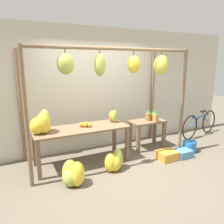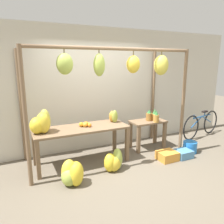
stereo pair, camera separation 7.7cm
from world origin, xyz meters
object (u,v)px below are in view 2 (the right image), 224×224
Objects in this scene: pineapple_cluster at (153,116)px; papaya_pile at (113,116)px; fruit_crate_purple at (183,154)px; banana_pile_on_table at (42,123)px; parked_bicycle at (201,124)px; banana_pile_ground_right at (113,162)px; banana_pile_ground_left at (72,174)px; blue_bucket at (190,147)px; orange_pile at (85,124)px; fruit_crate_white at (167,156)px.

pineapple_cluster is 1.20× the size of papaya_pile.
fruit_crate_purple is at bearing -67.62° from pineapple_cluster.
pineapple_cluster is at bearing 112.38° from fruit_crate_purple.
parked_bicycle is at bearing 2.33° from banana_pile_on_table.
fruit_crate_purple is at bearing -31.06° from papaya_pile.
banana_pile_on_table is 1.02× the size of banana_pile_ground_right.
banana_pile_ground_left is at bearing -167.14° from parked_bicycle.
papaya_pile is at bearing 3.68° from banana_pile_on_table.
parked_bicycle reaches higher than banana_pile_ground_right.
blue_bucket is at bearing -21.42° from papaya_pile.
pineapple_cluster is (2.50, 0.05, -0.14)m from banana_pile_on_table.
banana_pile_on_table is 0.85m from orange_pile.
banana_pile_on_table is at bearing 154.13° from banana_pile_ground_right.
fruit_crate_white is at bearing -155.98° from parked_bicycle.
orange_pile is 0.67m from papaya_pile.
papaya_pile is at bearing 35.11° from banana_pile_ground_left.
blue_bucket is (2.30, -0.58, -0.67)m from orange_pile.
orange_pile reaches higher than fruit_crate_white.
fruit_crate_purple is (0.39, -0.05, -0.01)m from fruit_crate_white.
blue_bucket is at bearing -9.87° from banana_pile_on_table.
banana_pile_on_table is 2.63m from fruit_crate_white.
banana_pile_ground_right is (0.83, 0.14, -0.01)m from banana_pile_ground_left.
pineapple_cluster reaches higher than parked_bicycle.
pineapple_cluster is at bearing 137.10° from blue_bucket.
banana_pile_ground_left reaches higher than fruit_crate_white.
blue_bucket is 1.14× the size of papaya_pile.
banana_pile_on_table is 1.55× the size of blue_bucket.
orange_pile reaches higher than parked_bicycle.
banana_pile_ground_right is 1.63m from fruit_crate_purple.
orange_pile is 2.46m from blue_bucket.
banana_pile_ground_left is (-0.49, -0.75, -0.61)m from orange_pile.
banana_pile_ground_right is (0.34, -0.61, -0.62)m from orange_pile.
pineapple_cluster is 2.36m from banana_pile_ground_left.
banana_pile_on_table is 3.01m from fruit_crate_purple.
parked_bicycle reaches higher than fruit_crate_white.
banana_pile_ground_right is at bearing 176.78° from fruit_crate_white.
papaya_pile is (0.67, 0.06, 0.08)m from orange_pile.
orange_pile reaches higher than fruit_crate_purple.
banana_pile_on_table is 1.01× the size of banana_pile_ground_left.
parked_bicycle is 1.69m from fruit_crate_purple.
blue_bucket is (0.64, -0.59, -0.66)m from pineapple_cluster.
parked_bicycle is (1.74, 0.13, -0.44)m from pineapple_cluster.
pineapple_cluster is 0.90× the size of fruit_crate_purple.
banana_pile_on_table is 3.28m from blue_bucket.
fruit_crate_white is (-0.09, -0.69, -0.70)m from pineapple_cluster.
pineapple_cluster is 1.58m from banana_pile_ground_right.
banana_pile_ground_left is at bearing -170.14° from banana_pile_ground_right.
banana_pile_on_table is 1.09m from banana_pile_ground_left.
pineapple_cluster is at bearing 25.06° from banana_pile_ground_right.
pineapple_cluster is 1.06m from fruit_crate_purple.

